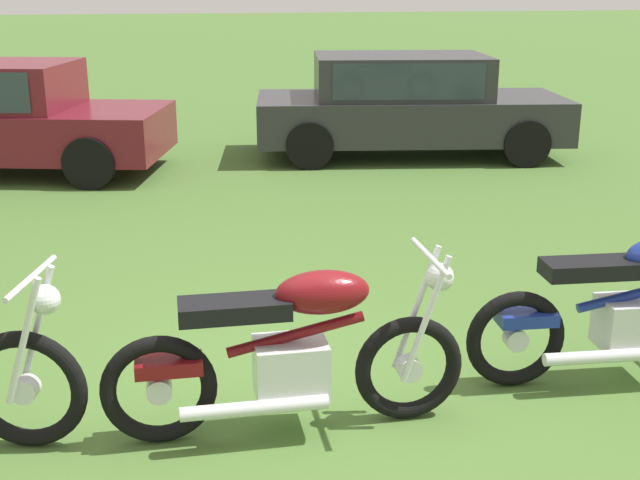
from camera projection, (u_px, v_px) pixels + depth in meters
ground_plane at (278, 405)px, 4.93m from camera, size 120.00×120.00×0.00m
motorcycle_maroon at (292, 352)px, 4.52m from camera, size 2.04×0.64×1.02m
motorcycle_blue at (634, 309)px, 5.12m from camera, size 2.09×0.64×1.02m
car_charcoal at (406, 100)px, 11.69m from camera, size 4.54×2.38×1.43m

